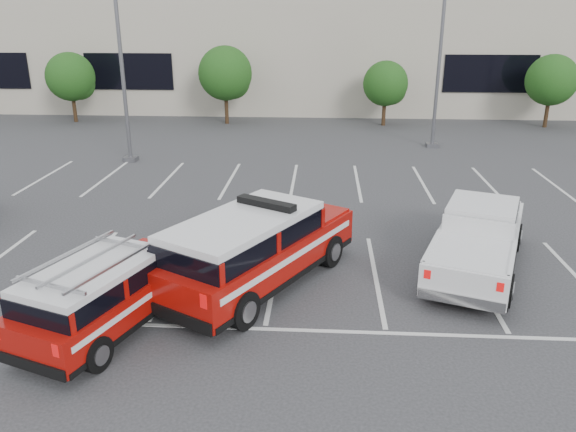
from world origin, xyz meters
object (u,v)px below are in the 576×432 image
at_px(light_pole_mid, 441,45).
at_px(fire_chief_suv, 255,253).
at_px(convention_building, 312,40).
at_px(white_pickup, 477,245).
at_px(tree_right, 553,82).
at_px(ladder_suv, 108,298).
at_px(tree_mid_left, 227,75).
at_px(light_pole_left, 120,49).
at_px(tree_left, 72,78).
at_px(tree_mid_right, 387,85).

relative_size(light_pole_mid, fire_chief_suv, 1.58).
height_order(convention_building, white_pickup, convention_building).
relative_size(tree_right, ladder_suv, 0.87).
bearing_deg(fire_chief_suv, ladder_suv, -112.98).
distance_m(tree_mid_left, light_pole_mid, 13.53).
height_order(light_pole_left, white_pickup, light_pole_left).
bearing_deg(convention_building, tree_left, -146.95).
bearing_deg(white_pickup, tree_right, 86.23).
height_order(light_pole_mid, white_pickup, light_pole_mid).
bearing_deg(light_pole_left, tree_right, 23.51).
distance_m(light_pole_left, fire_chief_suv, 15.36).
height_order(tree_left, white_pickup, tree_left).
height_order(white_pickup, ladder_suv, ladder_suv).
xyz_separation_m(tree_mid_left, ladder_suv, (1.44, -25.01, -2.30)).
height_order(tree_right, fire_chief_suv, tree_right).
relative_size(tree_mid_right, tree_right, 0.90).
distance_m(tree_left, ladder_suv, 27.58).
distance_m(convention_building, tree_mid_right, 11.20).
xyz_separation_m(tree_right, fire_chief_suv, (-15.55, -22.72, -1.88)).
xyz_separation_m(light_pole_left, light_pole_mid, (15.00, 4.00, 0.00)).
bearing_deg(tree_mid_right, fire_chief_suv, -103.73).
xyz_separation_m(light_pole_mid, fire_chief_suv, (-7.46, -16.68, -4.29)).
xyz_separation_m(tree_right, light_pole_left, (-23.09, -10.05, 2.41)).
relative_size(light_pole_left, white_pickup, 1.67).
xyz_separation_m(light_pole_mid, white_pickup, (-1.51, -15.30, -4.48)).
xyz_separation_m(light_pole_left, fire_chief_suv, (7.54, -12.68, -4.29)).
relative_size(tree_mid_left, fire_chief_suv, 0.75).
height_order(tree_right, white_pickup, tree_right).
xyz_separation_m(convention_building, white_pickup, (5.30, -31.16, -4.01)).
xyz_separation_m(tree_mid_right, light_pole_mid, (1.91, -6.05, 2.68)).
distance_m(convention_building, white_pickup, 31.86).
bearing_deg(light_pole_left, white_pickup, -39.95).
xyz_separation_m(tree_mid_right, fire_chief_suv, (-5.55, -22.72, -1.61)).
xyz_separation_m(tree_right, ladder_suv, (-18.56, -25.01, -2.03)).
relative_size(tree_mid_right, ladder_suv, 0.79).
height_order(convention_building, fire_chief_suv, convention_building).
height_order(light_pole_left, fire_chief_suv, light_pole_left).
height_order(tree_left, tree_mid_left, tree_mid_left).
xyz_separation_m(convention_building, light_pole_mid, (6.82, -15.86, 0.47)).
xyz_separation_m(fire_chief_suv, white_pickup, (5.95, 1.38, -0.18)).
bearing_deg(tree_mid_right, ladder_suv, -108.89).
bearing_deg(tree_left, light_pole_left, -55.48).
bearing_deg(ladder_suv, white_pickup, 42.12).
xyz_separation_m(light_pole_mid, ladder_suv, (-10.47, -18.97, -4.44)).
xyz_separation_m(convention_building, tree_mid_right, (4.91, -9.82, -2.22)).
bearing_deg(ladder_suv, tree_right, 73.24).
relative_size(tree_mid_left, light_pole_left, 0.47).
bearing_deg(tree_mid_right, tree_left, 180.00).
relative_size(tree_mid_right, white_pickup, 0.65).
bearing_deg(convention_building, tree_mid_left, -117.40).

